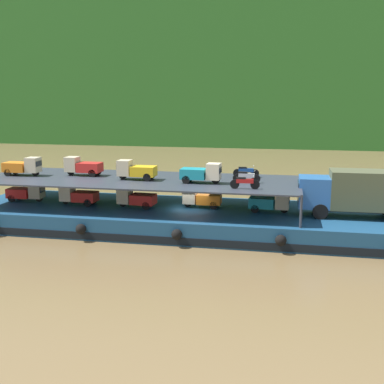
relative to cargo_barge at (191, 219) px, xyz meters
name	(u,v)px	position (x,y,z in m)	size (l,w,h in m)	color
ground_plane	(191,229)	(0.00, 0.03, -0.75)	(400.00, 400.00, 0.00)	brown
hillside_far_bank	(260,37)	(0.00, 71.26, 20.49)	(148.58, 34.67, 37.72)	#286023
cargo_barge	(191,219)	(0.00, 0.00, 0.00)	(32.04, 9.00, 1.50)	navy
covered_lorry	(355,192)	(11.03, -0.26, 2.44)	(7.88, 2.36, 3.10)	#285BA3
cargo_rack	(139,180)	(-3.80, 0.03, 2.69)	(22.84, 7.65, 2.00)	#2D333D
mini_truck_lower_stern	(27,192)	(-12.71, 0.02, 1.44)	(2.77, 1.25, 1.38)	red
mini_truck_lower_aft	(78,195)	(-8.37, -0.34, 1.44)	(2.74, 1.20, 1.38)	red
mini_truck_lower_mid	(136,198)	(-3.94, -0.39, 1.44)	(2.79, 1.30, 1.38)	red
mini_truck_lower_fore	(201,198)	(0.66, 0.57, 1.44)	(2.75, 1.21, 1.38)	orange
mini_truck_lower_bow	(270,202)	(5.54, 0.10, 1.44)	(2.79, 1.29, 1.38)	teal
mini_truck_upper_stern	(23,166)	(-12.76, -0.16, 3.44)	(2.75, 1.21, 1.38)	orange
mini_truck_upper_mid	(83,166)	(-8.39, 0.73, 3.44)	(2.76, 1.23, 1.38)	red
mini_truck_upper_fore	(136,170)	(-3.91, -0.28, 3.44)	(2.74, 1.20, 1.38)	gold
mini_truck_upper_bow	(202,173)	(0.90, -0.70, 3.44)	(2.78, 1.27, 1.38)	teal
motorcycle_upper_port	(245,182)	(3.98, -2.27, 3.18)	(1.90, 0.55, 0.87)	black
motorcycle_upper_centre	(246,176)	(3.88, 0.03, 3.18)	(1.90, 0.55, 0.87)	black
motorcycle_upper_stbd	(246,171)	(3.64, 2.32, 3.18)	(1.90, 0.55, 0.87)	black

